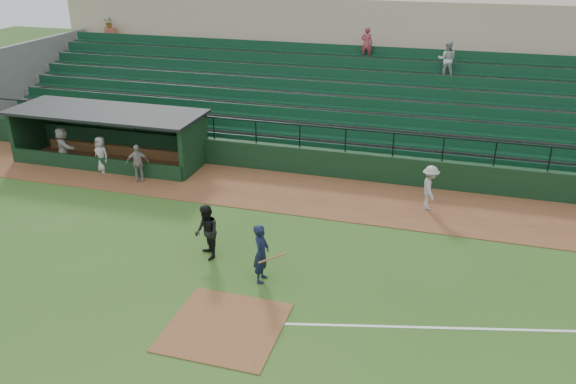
# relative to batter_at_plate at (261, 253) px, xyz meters

# --- Properties ---
(ground) EXTENTS (90.00, 90.00, 0.00)m
(ground) POSITION_rel_batter_at_plate_xyz_m (-0.21, -1.47, -0.94)
(ground) COLOR #2D521A
(ground) RESTS_ON ground
(warning_track) EXTENTS (40.00, 4.00, 0.03)m
(warning_track) POSITION_rel_batter_at_plate_xyz_m (-0.21, 6.53, -0.92)
(warning_track) COLOR brown
(warning_track) RESTS_ON ground
(home_plate_dirt) EXTENTS (3.00, 3.00, 0.03)m
(home_plate_dirt) POSITION_rel_batter_at_plate_xyz_m (-0.21, -2.47, -0.92)
(home_plate_dirt) COLOR brown
(home_plate_dirt) RESTS_ON ground
(foul_line) EXTENTS (17.49, 4.44, 0.01)m
(foul_line) POSITION_rel_batter_at_plate_xyz_m (7.79, -0.27, -0.93)
(foul_line) COLOR white
(foul_line) RESTS_ON ground
(stadium_structure) EXTENTS (38.00, 13.08, 6.40)m
(stadium_structure) POSITION_rel_batter_at_plate_xyz_m (-0.21, 14.99, 1.37)
(stadium_structure) COLOR black
(stadium_structure) RESTS_ON ground
(dugout) EXTENTS (8.90, 3.20, 2.42)m
(dugout) POSITION_rel_batter_at_plate_xyz_m (-9.96, 8.09, 0.40)
(dugout) COLOR black
(dugout) RESTS_ON ground
(batter_at_plate) EXTENTS (1.03, 0.72, 1.87)m
(batter_at_plate) POSITION_rel_batter_at_plate_xyz_m (0.00, 0.00, 0.00)
(batter_at_plate) COLOR black
(batter_at_plate) RESTS_ON ground
(umpire) EXTENTS (1.09, 1.13, 1.83)m
(umpire) POSITION_rel_batter_at_plate_xyz_m (-2.12, 0.80, -0.02)
(umpire) COLOR black
(umpire) RESTS_ON ground
(runner) EXTENTS (0.87, 1.23, 1.72)m
(runner) POSITION_rel_batter_at_plate_xyz_m (4.48, 6.55, -0.05)
(runner) COLOR #A19B96
(runner) RESTS_ON warning_track
(dugout_player_a) EXTENTS (1.03, 0.78, 1.62)m
(dugout_player_a) POSITION_rel_batter_at_plate_xyz_m (-7.51, 5.86, -0.09)
(dugout_player_a) COLOR gray
(dugout_player_a) RESTS_ON warning_track
(dugout_player_b) EXTENTS (0.88, 0.69, 1.59)m
(dugout_player_b) POSITION_rel_batter_at_plate_xyz_m (-9.58, 6.38, -0.11)
(dugout_player_b) COLOR #A5A09B
(dugout_player_b) RESTS_ON warning_track
(dugout_player_c) EXTENTS (1.67, 1.36, 1.79)m
(dugout_player_c) POSITION_rel_batter_at_plate_xyz_m (-11.66, 6.57, -0.01)
(dugout_player_c) COLOR #ABA6A0
(dugout_player_c) RESTS_ON warning_track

